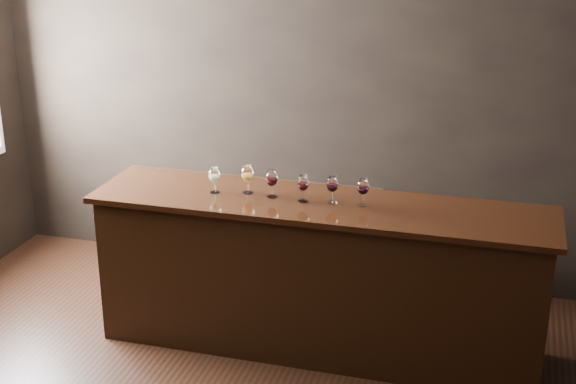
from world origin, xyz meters
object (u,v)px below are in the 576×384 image
(glass_white, at_px, (214,176))
(glass_red_a, at_px, (272,179))
(glass_red_d, at_px, (363,187))
(glass_amber, at_px, (247,174))
(glass_red_b, at_px, (303,184))
(glass_red_c, at_px, (332,185))
(bar_counter, at_px, (318,279))
(back_bar_shelf, at_px, (246,228))

(glass_white, height_order, glass_red_a, glass_red_a)
(glass_red_d, bearing_deg, glass_red_a, -179.07)
(glass_amber, height_order, glass_red_b, glass_amber)
(glass_red_d, bearing_deg, glass_red_c, -179.28)
(glass_red_b, relative_size, glass_red_c, 1.01)
(glass_red_d, bearing_deg, bar_counter, -176.13)
(glass_amber, bearing_deg, glass_red_a, -9.06)
(bar_counter, distance_m, glass_white, 1.02)
(bar_counter, distance_m, back_bar_shelf, 1.35)
(bar_counter, distance_m, glass_amber, 0.88)
(back_bar_shelf, bearing_deg, glass_amber, -69.94)
(back_bar_shelf, distance_m, glass_red_a, 1.42)
(back_bar_shelf, xyz_separation_m, glass_red_c, (0.96, -1.00, 0.83))
(bar_counter, bearing_deg, glass_red_b, -171.22)
(back_bar_shelf, bearing_deg, bar_counter, -49.19)
(glass_white, height_order, glass_amber, glass_amber)
(glass_white, bearing_deg, back_bar_shelf, 97.46)
(glass_white, bearing_deg, bar_counter, 1.47)
(glass_red_b, bearing_deg, bar_counter, 8.91)
(glass_white, bearing_deg, glass_amber, 14.57)
(bar_counter, height_order, glass_red_b, glass_red_b)
(glass_red_c, bearing_deg, glass_red_d, 0.72)
(glass_red_c, bearing_deg, back_bar_shelf, 133.78)
(glass_red_b, distance_m, glass_red_d, 0.40)
(bar_counter, relative_size, glass_red_b, 16.22)
(bar_counter, height_order, glass_red_c, glass_red_c)
(bar_counter, relative_size, glass_white, 16.40)
(glass_red_a, xyz_separation_m, glass_red_b, (0.23, -0.03, -0.01))
(back_bar_shelf, height_order, glass_white, glass_white)
(glass_red_a, xyz_separation_m, glass_red_d, (0.63, 0.01, -0.00))
(glass_amber, xyz_separation_m, glass_red_c, (0.60, -0.02, -0.01))
(glass_red_d, bearing_deg, back_bar_shelf, 139.44)
(glass_red_b, relative_size, glass_red_d, 0.99)
(glass_amber, bearing_deg, glass_red_c, -2.07)
(glass_red_d, bearing_deg, glass_amber, 178.64)
(bar_counter, xyz_separation_m, glass_white, (-0.74, -0.02, 0.70))
(glass_red_c, bearing_deg, glass_amber, 177.93)
(glass_amber, distance_m, glass_red_b, 0.41)
(glass_amber, height_order, glass_red_c, glass_amber)
(glass_red_d, bearing_deg, glass_white, -177.86)
(glass_white, distance_m, glass_red_d, 1.03)
(back_bar_shelf, height_order, glass_red_a, glass_red_a)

